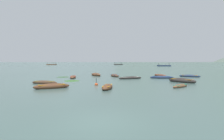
{
  "coord_description": "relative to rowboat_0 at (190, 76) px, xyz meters",
  "views": [
    {
      "loc": [
        1.68,
        -9.12,
        3.1
      ],
      "look_at": [
        -3.5,
        35.88,
        1.0
      ],
      "focal_mm": 29.35,
      "sensor_mm": 36.0,
      "label": 1
    }
  ],
  "objects": [
    {
      "name": "rowboat_6",
      "position": [
        -11.87,
        -5.4,
        -0.01
      ],
      "size": [
        4.52,
        3.18,
        0.53
      ],
      "color": "#2D2826",
      "rests_on": "ground"
    },
    {
      "name": "rowboat_7",
      "position": [
        -15.16,
        -0.59,
        0.01
      ],
      "size": [
        2.72,
        4.08,
        0.59
      ],
      "color": "#4C3323",
      "rests_on": "ground"
    },
    {
      "name": "rowboat_0",
      "position": [
        0.0,
        0.0,
        0.0
      ],
      "size": [
        4.13,
        2.46,
        0.57
      ],
      "color": "navy",
      "rests_on": "ground"
    },
    {
      "name": "weed_patch_1",
      "position": [
        -25.22,
        -3.55,
        -0.18
      ],
      "size": [
        2.87,
        2.42,
        0.14
      ],
      "primitive_type": "ellipsoid",
      "rotation": [
        0.0,
        0.0,
        1.87
      ],
      "color": "#2D5628",
      "rests_on": "ground"
    },
    {
      "name": "rowboat_5",
      "position": [
        -20.73,
        -18.22,
        0.04
      ],
      "size": [
        4.08,
        3.15,
        0.71
      ],
      "color": "brown",
      "rests_on": "ground"
    },
    {
      "name": "mountain_2",
      "position": [
        36.37,
        1902.11,
        209.72
      ],
      "size": [
        1379.68,
        1379.68,
        419.79
      ],
      "primitive_type": "cone",
      "color": "#56665B",
      "rests_on": "ground"
    },
    {
      "name": "ground_plane",
      "position": [
        -13.05,
        1470.75,
        -0.18
      ],
      "size": [
        6000.0,
        6000.0,
        0.0
      ],
      "primitive_type": "plane",
      "color": "#425B56"
    },
    {
      "name": "mountain_1",
      "position": [
        -722.4,
        1890.02,
        290.12
      ],
      "size": [
        1813.95,
        1813.95,
        580.6
      ],
      "primitive_type": "cone",
      "color": "slate",
      "rests_on": "ground"
    },
    {
      "name": "mooring_buoy",
      "position": [
        -16.14,
        -14.97,
        -0.08
      ],
      "size": [
        0.43,
        0.43,
        1.03
      ],
      "color": "#DB4C1E",
      "rests_on": "ground"
    },
    {
      "name": "ferry_1",
      "position": [
        -85.91,
        122.23,
        0.27
      ],
      "size": [
        9.53,
        5.33,
        2.54
      ],
      "color": "brown",
      "rests_on": "ground"
    },
    {
      "name": "rowboat_12",
      "position": [
        -22.67,
        -4.87,
        -0.01
      ],
      "size": [
        2.12,
        4.42,
        0.53
      ],
      "color": "brown",
      "rests_on": "ground"
    },
    {
      "name": "rowboat_8",
      "position": [
        -6.11,
        -3.88,
        0.0
      ],
      "size": [
        4.3,
        1.11,
        0.58
      ],
      "color": "navy",
      "rests_on": "ground"
    },
    {
      "name": "rowboat_11",
      "position": [
        -14.28,
        -17.85,
        0.02
      ],
      "size": [
        1.21,
        3.52,
        0.63
      ],
      "color": "brown",
      "rests_on": "ground"
    },
    {
      "name": "rowboat_1",
      "position": [
        -19.47,
        1.01,
        0.06
      ],
      "size": [
        3.38,
        4.07,
        0.76
      ],
      "color": "brown",
      "rests_on": "ground"
    },
    {
      "name": "rowboat_4",
      "position": [
        -23.7,
        -14.09,
        -0.01
      ],
      "size": [
        3.95,
        1.38,
        0.55
      ],
      "color": "#4C3323",
      "rests_on": "ground"
    },
    {
      "name": "rowboat_10",
      "position": [
        -5.67,
        1.24,
        -0.01
      ],
      "size": [
        2.68,
        4.33,
        0.53
      ],
      "color": "brown",
      "rests_on": "ground"
    },
    {
      "name": "ferry_0",
      "position": [
        8.96,
        85.76,
        0.27
      ],
      "size": [
        8.88,
        3.2,
        2.54
      ],
      "color": "navy",
      "rests_on": "ground"
    },
    {
      "name": "ferry_2",
      "position": [
        -25.46,
        137.25,
        0.27
      ],
      "size": [
        8.72,
        5.28,
        2.54
      ],
      "color": "#2D2826",
      "rests_on": "ground"
    },
    {
      "name": "weed_patch_0",
      "position": [
        -21.09,
        -10.12,
        -0.18
      ],
      "size": [
        2.76,
        3.03,
        0.14
      ],
      "primitive_type": "ellipsoid",
      "rotation": [
        0.0,
        0.0,
        1.41
      ],
      "color": "#38662D",
      "rests_on": "ground"
    },
    {
      "name": "mountain_0",
      "position": [
        -1158.56,
        1708.59,
        164.07
      ],
      "size": [
        1104.83,
        1104.83,
        328.5
      ],
      "primitive_type": "cone",
      "color": "slate",
      "rests_on": "ground"
    },
    {
      "name": "rowboat_9",
      "position": [
        -4.07,
        -10.04,
        0.07
      ],
      "size": [
        4.14,
        4.02,
        0.79
      ],
      "color": "#2D2826",
      "rests_on": "ground"
    },
    {
      "name": "rowboat_3",
      "position": [
        -5.66,
        -15.44,
        -0.04
      ],
      "size": [
        2.77,
        3.09,
        0.43
      ],
      "color": "brown",
      "rests_on": "ground"
    }
  ]
}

